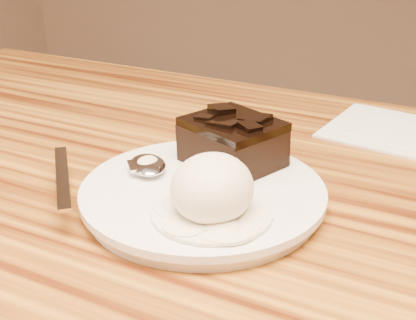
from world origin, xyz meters
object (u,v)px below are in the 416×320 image
at_px(ice_cream_scoop, 212,188).
at_px(spoon, 148,167).
at_px(plate, 203,196).
at_px(brownie, 233,145).
at_px(napkin, 390,129).

xyz_separation_m(ice_cream_scoop, spoon, (-0.09, 0.04, -0.02)).
relative_size(plate, brownie, 2.64).
bearing_deg(plate, napkin, 66.30).
xyz_separation_m(spoon, napkin, (0.17, 0.26, -0.02)).
bearing_deg(napkin, spoon, -124.20).
relative_size(spoon, napkin, 1.39).
relative_size(brownie, spoon, 0.44).
xyz_separation_m(plate, brownie, (0.00, 0.06, 0.03)).
bearing_deg(plate, brownie, 87.71).
bearing_deg(ice_cream_scoop, napkin, 74.10).
relative_size(brownie, ice_cream_scoop, 1.18).
height_order(plate, napkin, plate).
relative_size(ice_cream_scoop, spoon, 0.37).
height_order(plate, ice_cream_scoop, ice_cream_scoop).
distance_m(spoon, napkin, 0.31).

